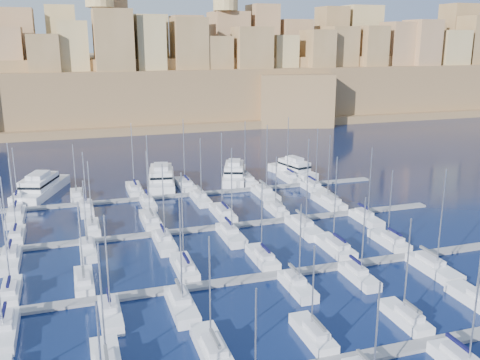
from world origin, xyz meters
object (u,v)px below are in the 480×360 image
object	(u,v)px
sailboat_2	(212,349)
sailboat_4	(405,317)
motor_yacht_b	(161,177)
motor_yacht_d	(293,169)
motor_yacht_c	(234,173)
motor_yacht_a	(40,187)

from	to	relation	value
sailboat_2	sailboat_4	distance (m)	23.95
sailboat_4	motor_yacht_b	size ratio (longest dim) A/B	0.67
sailboat_4	motor_yacht_d	size ratio (longest dim) A/B	0.85
sailboat_4	motor_yacht_c	bearing A→B (deg)	89.72
sailboat_4	motor_yacht_d	bearing A→B (deg)	77.57
motor_yacht_c	sailboat_2	bearing A→B (deg)	-109.13
motor_yacht_c	sailboat_4	bearing A→B (deg)	-90.28
sailboat_2	motor_yacht_b	bearing A→B (deg)	84.58
sailboat_2	sailboat_4	world-z (taller)	sailboat_2
motor_yacht_a	motor_yacht_b	xyz separation A→B (m)	(26.72, -0.20, 0.00)
motor_yacht_b	motor_yacht_d	world-z (taller)	same
sailboat_4	motor_yacht_b	world-z (taller)	sailboat_4
motor_yacht_b	motor_yacht_d	distance (m)	32.63
motor_yacht_a	sailboat_4	bearing A→B (deg)	-58.63
sailboat_4	motor_yacht_d	xyz separation A→B (m)	(15.38, 69.75, 0.99)
motor_yacht_a	motor_yacht_d	size ratio (longest dim) A/B	1.31
motor_yacht_a	motor_yacht_b	world-z (taller)	same
motor_yacht_c	motor_yacht_b	bearing A→B (deg)	176.21
motor_yacht_a	sailboat_2	bearing A→B (deg)	-74.38
sailboat_4	motor_yacht_d	distance (m)	71.43
motor_yacht_a	motor_yacht_c	distance (m)	44.27
sailboat_4	motor_yacht_c	xyz separation A→B (m)	(0.35, 70.64, 0.99)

